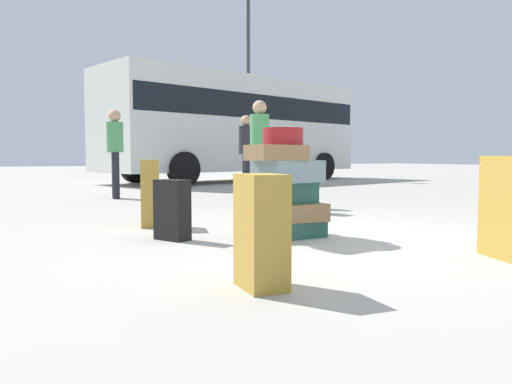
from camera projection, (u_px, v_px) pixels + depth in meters
The scene contains 12 objects.
ground_plane at pixel (339, 241), 4.58m from camera, with size 80.00×80.00×0.00m, color #ADA89E.
suitcase_tower at pixel (285, 190), 4.73m from camera, with size 0.83×0.55×1.04m.
suitcase_cream_right_side at pixel (295, 184), 6.94m from camera, with size 0.21×0.31×0.77m, color beige.
suitcase_tan_white_trunk at pixel (150, 193), 5.52m from camera, with size 0.20×0.37×0.74m, color #B28C33.
suitcase_tan_left_side at pixel (505, 207), 3.76m from camera, with size 0.16×0.42×0.77m, color #B28C33.
suitcase_black_foreground_far at pixel (172, 210), 4.61m from camera, with size 0.17×0.32×0.56m, color black.
suitcase_tan_behind_tower at pixel (261, 232), 2.91m from camera, with size 0.23×0.33×0.67m, color #B28C33.
person_bearded_onlooker at pixel (115, 146), 9.16m from camera, with size 0.30×0.34×1.62m.
person_tourist_with_camera at pixel (260, 143), 7.82m from camera, with size 0.30×0.31×1.64m.
person_passerby_in_red at pixel (246, 147), 10.24m from camera, with size 0.30×0.33×1.61m.
parked_bus at pixel (235, 123), 15.69m from camera, with size 8.99×4.50×3.15m.
lamp_post at pixel (248, 53), 17.08m from camera, with size 0.36×0.36×6.66m.
Camera 1 is at (-2.86, -3.61, 0.77)m, focal length 35.17 mm.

